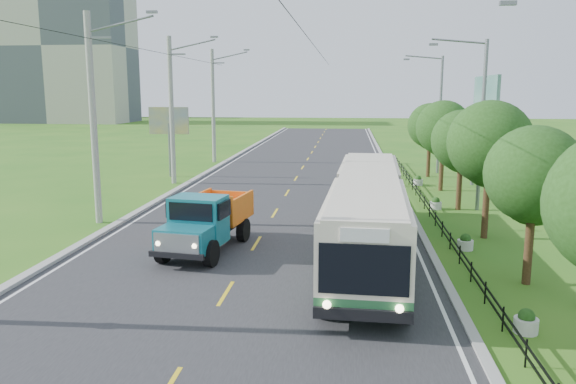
% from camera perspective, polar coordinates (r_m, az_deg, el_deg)
% --- Properties ---
extents(ground, '(240.00, 240.00, 0.00)m').
position_cam_1_polar(ground, '(18.26, -6.34, -10.23)').
color(ground, '#2A6818').
rests_on(ground, ground).
extents(road, '(14.00, 120.00, 0.02)m').
position_cam_1_polar(road, '(37.43, 0.24, 0.45)').
color(road, '#28282B').
rests_on(road, ground).
extents(curb_left, '(0.40, 120.00, 0.15)m').
position_cam_1_polar(curb_left, '(38.81, -10.39, 0.73)').
color(curb_left, '#9E9E99').
rests_on(curb_left, ground).
extents(curb_right, '(0.30, 120.00, 0.10)m').
position_cam_1_polar(curb_right, '(37.38, 11.21, 0.30)').
color(curb_right, '#9E9E99').
rests_on(curb_right, ground).
extents(edge_line_left, '(0.12, 120.00, 0.00)m').
position_cam_1_polar(edge_line_left, '(38.67, -9.61, 0.64)').
color(edge_line_left, silver).
rests_on(edge_line_left, road).
extents(edge_line_right, '(0.12, 120.00, 0.00)m').
position_cam_1_polar(edge_line_right, '(37.34, 10.45, 0.28)').
color(edge_line_right, silver).
rests_on(edge_line_right, road).
extents(centre_dash, '(0.12, 2.20, 0.00)m').
position_cam_1_polar(centre_dash, '(18.25, -6.34, -10.17)').
color(centre_dash, yellow).
rests_on(centre_dash, road).
extents(railing_right, '(0.04, 40.00, 0.60)m').
position_cam_1_polar(railing_right, '(31.56, 13.69, -1.14)').
color(railing_right, black).
rests_on(railing_right, ground).
extents(pole_near, '(3.51, 0.32, 10.00)m').
position_cam_1_polar(pole_near, '(28.41, -19.12, 7.11)').
color(pole_near, gray).
rests_on(pole_near, ground).
extents(pole_mid, '(3.51, 0.32, 10.00)m').
position_cam_1_polar(pole_mid, '(39.59, -11.70, 8.18)').
color(pole_mid, gray).
rests_on(pole_mid, ground).
extents(pole_far, '(3.51, 0.32, 10.00)m').
position_cam_1_polar(pole_far, '(51.15, -7.57, 8.71)').
color(pole_far, gray).
rests_on(pole_far, ground).
extents(tree_second, '(3.18, 3.26, 5.30)m').
position_cam_1_polar(tree_second, '(19.99, 23.74, 1.18)').
color(tree_second, '#382314').
rests_on(tree_second, ground).
extents(tree_third, '(3.60, 3.62, 6.00)m').
position_cam_1_polar(tree_third, '(25.67, 19.84, 4.31)').
color(tree_third, '#382314').
rests_on(tree_third, ground).
extents(tree_fourth, '(3.24, 3.31, 5.40)m').
position_cam_1_polar(tree_fourth, '(31.54, 17.27, 4.72)').
color(tree_fourth, '#382314').
rests_on(tree_fourth, ground).
extents(tree_fifth, '(3.48, 3.52, 5.80)m').
position_cam_1_polar(tree_fifth, '(37.41, 15.55, 6.01)').
color(tree_fifth, '#382314').
rests_on(tree_fifth, ground).
extents(tree_back, '(3.30, 3.36, 5.50)m').
position_cam_1_polar(tree_back, '(43.34, 14.27, 6.33)').
color(tree_back, '#382314').
rests_on(tree_back, ground).
extents(streetlight_mid, '(3.02, 0.20, 9.07)m').
position_cam_1_polar(streetlight_mid, '(31.48, 18.86, 7.02)').
color(streetlight_mid, slate).
rests_on(streetlight_mid, ground).
extents(streetlight_far, '(3.02, 0.20, 9.07)m').
position_cam_1_polar(streetlight_far, '(45.24, 15.01, 8.03)').
color(streetlight_far, slate).
rests_on(streetlight_far, ground).
extents(planter_front, '(0.64, 0.64, 0.67)m').
position_cam_1_polar(planter_front, '(16.61, 23.03, -12.09)').
color(planter_front, silver).
rests_on(planter_front, ground).
extents(planter_near, '(0.64, 0.64, 0.67)m').
position_cam_1_polar(planter_near, '(23.98, 17.57, -4.95)').
color(planter_near, silver).
rests_on(planter_near, ground).
extents(planter_mid, '(0.64, 0.64, 0.67)m').
position_cam_1_polar(planter_mid, '(31.65, 14.77, -1.19)').
color(planter_mid, silver).
rests_on(planter_mid, ground).
extents(planter_far, '(0.64, 0.64, 0.67)m').
position_cam_1_polar(planter_far, '(39.46, 13.07, 1.10)').
color(planter_far, silver).
rests_on(planter_far, ground).
extents(billboard_left, '(3.00, 0.20, 5.20)m').
position_cam_1_polar(billboard_left, '(42.88, -12.00, 6.67)').
color(billboard_left, slate).
rests_on(billboard_left, ground).
extents(billboard_right, '(0.24, 6.00, 7.30)m').
position_cam_1_polar(billboard_right, '(37.68, 19.40, 8.10)').
color(billboard_right, slate).
rests_on(billboard_right, ground).
extents(apartment_near, '(28.00, 14.00, 30.00)m').
position_cam_1_polar(apartment_near, '(126.51, -22.20, 13.40)').
color(apartment_near, '#B7B2A3').
rests_on(apartment_near, ground).
extents(apartment_far, '(24.00, 14.00, 26.00)m').
position_cam_1_polar(apartment_far, '(160.47, -25.90, 11.59)').
color(apartment_far, '#B7B2A3').
rests_on(apartment_far, ground).
extents(bus, '(3.27, 15.99, 3.07)m').
position_cam_1_polar(bus, '(22.12, 8.10, -1.67)').
color(bus, '#286537').
rests_on(bus, ground).
extents(dump_truck, '(2.91, 5.88, 2.37)m').
position_cam_1_polar(dump_truck, '(22.73, -8.26, -2.65)').
color(dump_truck, '#15707E').
rests_on(dump_truck, ground).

